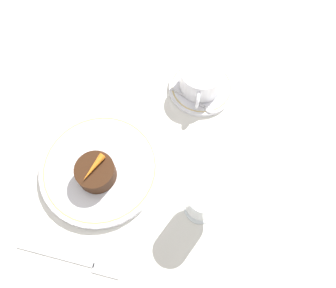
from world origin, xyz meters
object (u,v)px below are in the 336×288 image
Objects in this scene: dinner_plate at (100,168)px; fork at (81,262)px; dessert_cake at (96,172)px; wine_glass at (203,199)px; coffee_cup at (201,78)px.

dinner_plate is 1.20× the size of fork.
dessert_cake is (0.02, 0.00, 0.02)m from dinner_plate.
wine_glass is 1.44× the size of dessert_cake.
dessert_cake is at bearing -176.77° from fork.
dessert_cake reaches higher than fork.
wine_glass reaches higher than dinner_plate.
dessert_cake is at bearing -97.64° from wine_glass.
coffee_cup reaches higher than dessert_cake.
wine_glass is (0.04, 0.20, 0.06)m from dinner_plate.
dinner_plate is 1.99× the size of coffee_cup.
coffee_cup is 0.28m from dessert_cake.
dinner_plate is at bearing -37.09° from coffee_cup.
dinner_plate is 0.17m from fork.
coffee_cup is at bearing -172.47° from wine_glass.
wine_glass is (0.26, 0.03, 0.03)m from coffee_cup.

